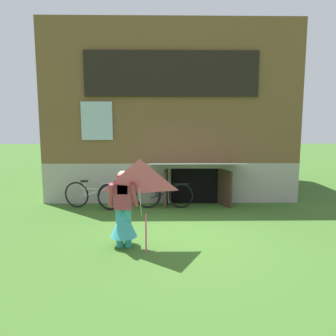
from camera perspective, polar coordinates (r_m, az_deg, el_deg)
The scene contains 7 objects.
ground_plane at distance 7.04m, azimuth 1.29°, elevation -12.13°, with size 60.00×60.00×0.00m, color #386023.
log_house at distance 12.21m, azimuth 0.26°, elevation 9.26°, with size 7.67×6.31×5.37m.
person at distance 6.46m, azimuth -7.78°, elevation -8.19°, with size 0.60×0.52×1.51m.
kite at distance 5.73m, azimuth -4.97°, elevation -3.12°, with size 1.07×0.98×1.71m.
bicycle_black at distance 9.29m, azimuth -0.65°, elevation -4.80°, with size 1.64×0.08×0.75m.
bicycle_red at distance 9.24m, azimuth -6.65°, elevation -4.75°, with size 1.75×0.41×0.81m.
bicycle_silver at distance 9.47m, azimuth -12.97°, elevation -4.62°, with size 1.71×0.48×0.80m.
Camera 1 is at (-0.27, -6.61, 2.43)m, focal length 34.96 mm.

